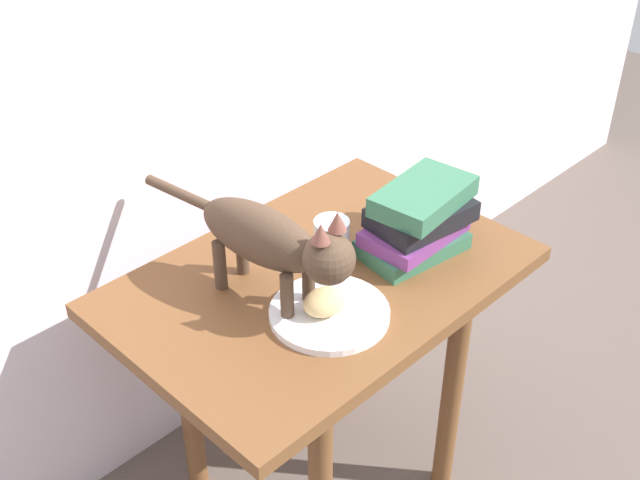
{
  "coord_description": "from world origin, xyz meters",
  "views": [
    {
      "loc": [
        -0.87,
        -0.87,
        1.52
      ],
      "look_at": [
        0.0,
        0.0,
        0.68
      ],
      "focal_mm": 45.46,
      "sensor_mm": 36.0,
      "label": 1
    }
  ],
  "objects_px": {
    "bread_roll": "(325,302)",
    "candle_jar": "(332,242)",
    "book_stack": "(418,220)",
    "side_table": "(320,312)",
    "plate": "(329,313)",
    "cat": "(273,241)"
  },
  "relations": [
    {
      "from": "plate",
      "to": "bread_roll",
      "type": "distance_m",
      "value": 0.03
    },
    {
      "from": "bread_roll",
      "to": "candle_jar",
      "type": "distance_m",
      "value": 0.19
    },
    {
      "from": "side_table",
      "to": "candle_jar",
      "type": "relative_size",
      "value": 9.18
    },
    {
      "from": "bread_roll",
      "to": "book_stack",
      "type": "bearing_deg",
      "value": 4.28
    },
    {
      "from": "cat",
      "to": "candle_jar",
      "type": "height_order",
      "value": "cat"
    },
    {
      "from": "candle_jar",
      "to": "book_stack",
      "type": "bearing_deg",
      "value": -36.45
    },
    {
      "from": "candle_jar",
      "to": "bread_roll",
      "type": "bearing_deg",
      "value": -139.36
    },
    {
      "from": "plate",
      "to": "bread_roll",
      "type": "xyz_separation_m",
      "value": [
        -0.01,
        0.0,
        0.03
      ]
    },
    {
      "from": "plate",
      "to": "candle_jar",
      "type": "bearing_deg",
      "value": 43.07
    },
    {
      "from": "side_table",
      "to": "cat",
      "type": "xyz_separation_m",
      "value": [
        -0.11,
        0.0,
        0.23
      ]
    },
    {
      "from": "cat",
      "to": "bread_roll",
      "type": "bearing_deg",
      "value": -75.23
    },
    {
      "from": "candle_jar",
      "to": "side_table",
      "type": "bearing_deg",
      "value": -156.97
    },
    {
      "from": "side_table",
      "to": "bread_roll",
      "type": "relative_size",
      "value": 9.75
    },
    {
      "from": "side_table",
      "to": "book_stack",
      "type": "distance_m",
      "value": 0.26
    },
    {
      "from": "side_table",
      "to": "plate",
      "type": "relative_size",
      "value": 3.62
    },
    {
      "from": "book_stack",
      "to": "candle_jar",
      "type": "xyz_separation_m",
      "value": [
        -0.14,
        0.1,
        -0.03
      ]
    },
    {
      "from": "book_stack",
      "to": "plate",
      "type": "bearing_deg",
      "value": -175.43
    },
    {
      "from": "plate",
      "to": "cat",
      "type": "bearing_deg",
      "value": 110.37
    },
    {
      "from": "side_table",
      "to": "book_stack",
      "type": "xyz_separation_m",
      "value": [
        0.19,
        -0.08,
        0.16
      ]
    },
    {
      "from": "plate",
      "to": "cat",
      "type": "relative_size",
      "value": 0.45
    },
    {
      "from": "bread_roll",
      "to": "cat",
      "type": "distance_m",
      "value": 0.14
    },
    {
      "from": "book_stack",
      "to": "candle_jar",
      "type": "height_order",
      "value": "book_stack"
    }
  ]
}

